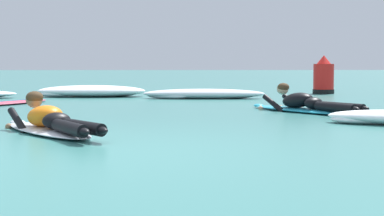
# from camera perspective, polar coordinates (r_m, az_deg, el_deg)

# --- Properties ---
(ground_plane) EXTENTS (120.00, 120.00, 0.00)m
(ground_plane) POSITION_cam_1_polar(r_m,az_deg,el_deg) (15.96, -4.13, 1.11)
(ground_plane) COLOR #387A75
(surfer_near) EXTENTS (1.73, 2.36, 0.54)m
(surfer_near) POSITION_cam_1_polar(r_m,az_deg,el_deg) (7.63, -12.98, -1.30)
(surfer_near) COLOR silver
(surfer_near) RESTS_ON ground
(surfer_far) EXTENTS (1.69, 2.51, 0.54)m
(surfer_far) POSITION_cam_1_polar(r_m,az_deg,el_deg) (10.81, 10.23, 0.34)
(surfer_far) COLOR #2DB2D1
(surfer_far) RESTS_ON ground
(drifting_surfboard) EXTENTS (1.56, 2.29, 0.16)m
(drifting_surfboard) POSITION_cam_1_polar(r_m,az_deg,el_deg) (13.20, -16.64, 0.46)
(drifting_surfboard) COLOR #E54C66
(drifting_surfboard) RESTS_ON ground
(whitewater_front) EXTENTS (2.94, 0.85, 0.23)m
(whitewater_front) POSITION_cam_1_polar(r_m,az_deg,el_deg) (14.74, 1.11, 1.29)
(whitewater_front) COLOR white
(whitewater_front) RESTS_ON ground
(whitewater_mid_left) EXTENTS (2.72, 1.19, 0.29)m
(whitewater_mid_left) POSITION_cam_1_polar(r_m,az_deg,el_deg) (15.76, -9.21, 1.52)
(whitewater_mid_left) COLOR white
(whitewater_mid_left) RESTS_ON ground
(channel_marker_buoy) EXTENTS (0.59, 0.59, 1.06)m
(channel_marker_buoy) POSITION_cam_1_polar(r_m,az_deg,el_deg) (17.51, 12.02, 2.70)
(channel_marker_buoy) COLOR red
(channel_marker_buoy) RESTS_ON ground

